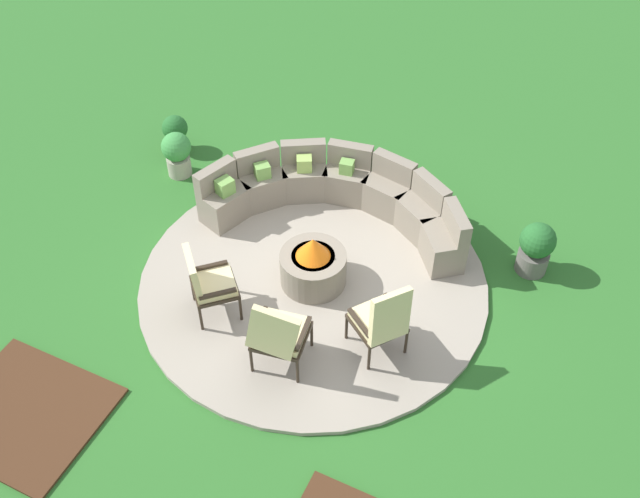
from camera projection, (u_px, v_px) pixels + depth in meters
ground_plane at (313, 284)px, 9.56m from camera, size 24.00×24.00×0.00m
patio_circle at (313, 282)px, 9.53m from camera, size 4.46×4.46×0.06m
mulch_bed_left at (26, 413)px, 8.16m from camera, size 1.67×1.49×0.04m
fire_pit at (313, 265)px, 9.31m from camera, size 0.84×0.84×0.73m
curved_stone_bench at (339, 196)px, 10.18m from camera, size 3.65×1.78×0.82m
lounge_chair_front_left at (207, 281)px, 8.77m from camera, size 0.74×0.75×1.02m
lounge_chair_front_right at (278, 334)px, 8.19m from camera, size 0.70×0.68×1.12m
lounge_chair_back_left at (382, 319)px, 8.32m from camera, size 0.76×0.78×1.11m
potted_plant_0 at (536, 247)px, 9.46m from camera, size 0.46×0.46×0.76m
potted_plant_1 at (177, 153)px, 10.88m from camera, size 0.44×0.44×0.71m
potted_plant_2 at (175, 131)px, 11.33m from camera, size 0.39×0.39×0.60m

